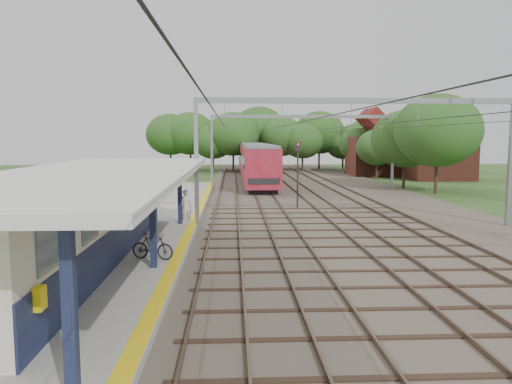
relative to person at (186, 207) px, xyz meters
name	(u,v)px	position (x,y,z in m)	size (l,w,h in m)	color
ground	(362,343)	(5.60, -15.00, -1.26)	(160.00, 160.00, 0.00)	#2D4C1E
ballast_bed	(317,196)	(9.60, 15.00, -1.21)	(18.00, 90.00, 0.10)	#473D33
platform	(147,231)	(-1.90, -1.00, -1.09)	(5.00, 52.00, 0.35)	gray
yellow_stripe	(191,227)	(0.35, -1.00, -0.91)	(0.45, 52.00, 0.01)	yellow
station_building	(75,216)	(-3.28, -8.00, 0.78)	(3.41, 18.00, 3.40)	beige
canopy	(97,175)	(-2.17, -9.00, 2.38)	(6.40, 20.00, 3.44)	#111837
rail_tracks	(287,194)	(7.10, 15.00, -1.09)	(11.80, 88.00, 0.15)	brown
catenary_system	(320,129)	(8.99, 10.28, 4.25)	(17.22, 88.00, 7.00)	gray
tree_band	(283,137)	(9.44, 42.12, 3.66)	(31.72, 30.88, 8.82)	#382619
house_near	(438,154)	(26.60, 31.00, 1.72)	(7.00, 6.12, 7.89)	brown
house_far	(381,151)	(21.60, 37.00, 1.97)	(8.00, 6.12, 8.66)	brown
person	(186,207)	(0.00, 0.00, 0.00)	(0.67, 0.44, 1.83)	beige
bicycle	(152,246)	(-0.52, -7.87, -0.41)	(0.47, 1.67, 1.00)	black
train	(254,159)	(5.10, 34.31, 1.03)	(3.15, 39.21, 4.12)	black
signal_post	(298,166)	(6.95, 7.38, 1.68)	(0.32, 0.27, 4.59)	black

